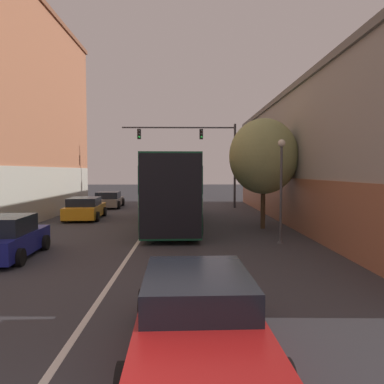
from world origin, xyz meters
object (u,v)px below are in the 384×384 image
(parked_car_left_near, at_px, (109,200))
(parked_car_left_mid, at_px, (85,209))
(bus, at_px, (171,187))
(parked_car_left_far, at_px, (4,238))
(hatchback_foreground, at_px, (198,316))
(street_lamp, at_px, (281,185))
(traffic_signal_gantry, at_px, (201,147))
(street_tree_near, at_px, (263,156))

(parked_car_left_near, distance_m, parked_car_left_mid, 7.31)
(bus, bearing_deg, parked_car_left_far, 144.08)
(bus, bearing_deg, hatchback_foreground, -178.05)
(hatchback_foreground, bearing_deg, parked_car_left_near, 13.12)
(hatchback_foreground, height_order, street_lamp, street_lamp)
(parked_car_left_far, distance_m, traffic_signal_gantry, 19.34)
(hatchback_foreground, relative_size, parked_car_left_far, 1.17)
(bus, distance_m, street_tree_near, 5.25)
(street_tree_near, bearing_deg, bus, 162.20)
(parked_car_left_near, xyz_separation_m, parked_car_left_far, (0.09, -17.71, 0.06))
(hatchback_foreground, xyz_separation_m, street_lamp, (3.67, 9.18, 1.77))
(traffic_signal_gantry, bearing_deg, hatchback_foreground, -92.48)
(parked_car_left_near, xyz_separation_m, street_lamp, (10.11, -15.30, 1.78))
(street_tree_near, bearing_deg, parked_car_left_far, -147.61)
(parked_car_left_near, relative_size, parked_car_left_far, 1.13)
(street_lamp, bearing_deg, street_tree_near, 88.52)
(bus, bearing_deg, street_lamp, -141.85)
(bus, xyz_separation_m, hatchback_foreground, (0.98, -14.71, -1.45))
(parked_car_left_near, bearing_deg, hatchback_foreground, -167.73)
(parked_car_left_far, bearing_deg, parked_car_left_mid, -2.40)
(bus, bearing_deg, traffic_signal_gantry, -14.02)
(traffic_signal_gantry, bearing_deg, street_tree_near, -76.01)
(parked_car_left_near, relative_size, street_lamp, 1.05)
(parked_car_left_near, height_order, parked_car_left_mid, parked_car_left_mid)
(hatchback_foreground, xyz_separation_m, street_tree_near, (3.77, 13.19, 3.07))
(parked_car_left_mid, xyz_separation_m, street_lamp, (10.08, -7.99, 1.76))
(hatchback_foreground, xyz_separation_m, parked_car_left_near, (-6.45, 24.48, -0.01))
(parked_car_left_far, height_order, street_lamp, street_lamp)
(bus, height_order, street_tree_near, street_tree_near)
(parked_car_left_far, bearing_deg, traffic_signal_gantry, -25.79)
(bus, height_order, traffic_signal_gantry, traffic_signal_gantry)
(parked_car_left_far, xyz_separation_m, street_tree_near, (10.13, 6.42, 3.02))
(parked_car_left_near, bearing_deg, bus, -153.25)
(bus, distance_m, parked_car_left_far, 9.70)
(parked_car_left_mid, bearing_deg, parked_car_left_near, -3.09)
(bus, height_order, parked_car_left_near, bus)
(parked_car_left_far, bearing_deg, street_lamp, -79.17)
(hatchback_foreground, height_order, traffic_signal_gantry, traffic_signal_gantry)
(parked_car_left_mid, bearing_deg, traffic_signal_gantry, -50.35)
(traffic_signal_gantry, bearing_deg, parked_car_left_far, -113.09)
(parked_car_left_near, distance_m, traffic_signal_gantry, 8.64)
(bus, relative_size, parked_car_left_far, 3.12)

